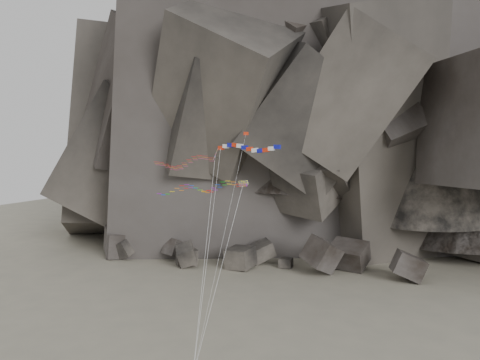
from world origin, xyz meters
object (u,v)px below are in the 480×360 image
(banner_kite, at_px, (247,149))
(parafoil_kite, at_px, (196,188))
(pennant_kite, at_px, (237,176))
(delta_kite, at_px, (181,162))

(banner_kite, height_order, parafoil_kite, banner_kite)
(parafoil_kite, height_order, pennant_kite, pennant_kite)
(delta_kite, relative_size, pennant_kite, 0.92)
(banner_kite, height_order, pennant_kite, pennant_kite)
(parafoil_kite, relative_size, pennant_kite, 0.76)
(delta_kite, relative_size, banner_kite, 0.98)
(parafoil_kite, bearing_deg, banner_kite, 50.90)
(banner_kite, relative_size, pennant_kite, 0.94)
(delta_kite, xyz_separation_m, pennant_kite, (7.91, -1.57, -1.44))
(pennant_kite, bearing_deg, banner_kite, 59.59)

